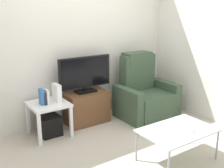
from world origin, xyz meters
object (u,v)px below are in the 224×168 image
object	(u,v)px
book_middle	(44,99)
coffee_table	(178,131)
television	(85,74)
subwoofer_box	(50,125)
book_leftmost	(41,97)
side_table	(49,108)
recliner_armchair	(144,94)
game_console	(57,93)
cell_phone	(189,129)
tv_stand	(87,107)
book_rightmost	(47,97)

from	to	relation	value
book_middle	coffee_table	world-z (taller)	book_middle
television	subwoofer_box	world-z (taller)	television
television	book_middle	size ratio (longest dim) A/B	5.45
book_leftmost	side_table	bearing A→B (deg)	11.31
television	book_middle	world-z (taller)	television
recliner_armchair	game_console	xyz separation A→B (m)	(-1.53, 0.19, 0.25)
game_console	side_table	bearing A→B (deg)	-176.05
side_table	cell_phone	world-z (taller)	side_table
tv_stand	book_leftmost	bearing A→B (deg)	-171.67
cell_phone	game_console	bearing A→B (deg)	112.06
game_console	tv_stand	bearing A→B (deg)	8.94
book_rightmost	cell_phone	bearing A→B (deg)	-54.56
television	tv_stand	bearing A→B (deg)	-90.00
side_table	subwoofer_box	bearing A→B (deg)	0.00
coffee_table	book_leftmost	bearing A→B (deg)	126.16
recliner_armchair	cell_phone	bearing A→B (deg)	-119.42
subwoofer_box	book_leftmost	distance (m)	0.48
book_middle	cell_phone	bearing A→B (deg)	-53.66
cell_phone	tv_stand	bearing A→B (deg)	95.64
coffee_table	game_console	bearing A→B (deg)	119.25
side_table	book_leftmost	world-z (taller)	book_leftmost
cell_phone	side_table	bearing A→B (deg)	115.81
cell_phone	television	bearing A→B (deg)	95.49
book_leftmost	game_console	world-z (taller)	game_console
book_leftmost	book_rightmost	bearing A→B (deg)	0.00
side_table	cell_phone	distance (m)	1.98
side_table	game_console	size ratio (longest dim) A/B	2.10
recliner_armchair	side_table	size ratio (longest dim) A/B	2.00
side_table	subwoofer_box	xyz separation A→B (m)	(0.00, 0.00, -0.27)
coffee_table	cell_phone	distance (m)	0.13
book_middle	coffee_table	bearing A→B (deg)	-54.85
book_leftmost	recliner_armchair	bearing A→B (deg)	-5.09
side_table	book_middle	size ratio (longest dim) A/B	3.29
book_rightmost	game_console	bearing A→B (deg)	10.27
tv_stand	book_rightmost	distance (m)	0.79
side_table	book_middle	world-z (taller)	book_middle
tv_stand	television	world-z (taller)	television
book_leftmost	cell_phone	bearing A→B (deg)	-52.73
television	recliner_armchair	world-z (taller)	television
coffee_table	tv_stand	bearing A→B (deg)	101.66
book_rightmost	book_leftmost	bearing A→B (deg)	180.00
subwoofer_box	coffee_table	bearing A→B (deg)	-56.69
recliner_armchair	side_table	distance (m)	1.69
television	recliner_armchair	xyz separation A→B (m)	(1.00, -0.29, -0.45)
recliner_armchair	cell_phone	distance (m)	1.55
subwoofer_box	cell_phone	size ratio (longest dim) A/B	1.96
tv_stand	cell_phone	world-z (taller)	tv_stand
book_leftmost	television	bearing A→B (deg)	9.70
book_middle	cell_phone	world-z (taller)	book_middle
book_rightmost	cell_phone	size ratio (longest dim) A/B	1.40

